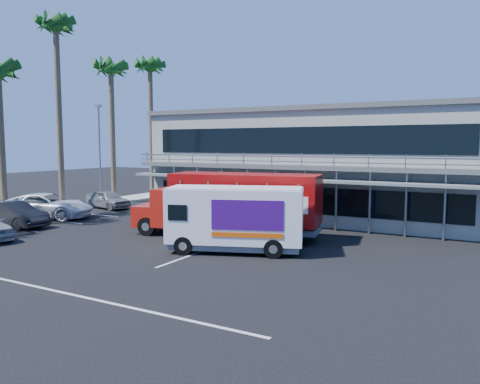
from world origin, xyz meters
The scene contains 13 objects.
ground centered at (0.00, 0.00, 0.00)m, with size 120.00×120.00×0.00m, color black.
building centered at (3.00, 14.94, 3.66)m, with size 22.40×12.00×7.30m.
curb_strip centered at (-15.00, 6.00, 0.08)m, with size 3.00×32.00×0.16m, color #A5A399.
palm_d centered at (-15.20, 8.00, 12.80)m, with size 2.80×2.80×14.75m.
palm_e centered at (-14.70, 13.00, 10.57)m, with size 2.80×2.80×12.25m.
palm_f centered at (-15.10, 18.50, 11.47)m, with size 2.80×2.80×13.25m.
light_pole_far centered at (-14.20, 11.00, 4.50)m, with size 0.50×0.25×8.09m.
red_truck centered at (1.61, 4.88, 1.88)m, with size 10.41×4.09×3.42m.
white_van centered at (3.41, 2.00, 1.60)m, with size 6.52×4.12×3.02m.
parked_car_b centered at (-11.46, 1.20, 0.77)m, with size 1.62×4.65×1.53m, color black.
parked_car_c centered at (-12.50, 4.40, 0.84)m, with size 2.80×6.08×1.69m, color white.
parked_car_d centered at (-12.50, 4.00, 0.68)m, with size 1.92×4.72×1.37m, color #303740.
parked_car_e centered at (-12.50, 10.04, 0.71)m, with size 1.69×4.19×1.43m, color slate.
Camera 1 is at (13.90, -16.48, 4.98)m, focal length 35.00 mm.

